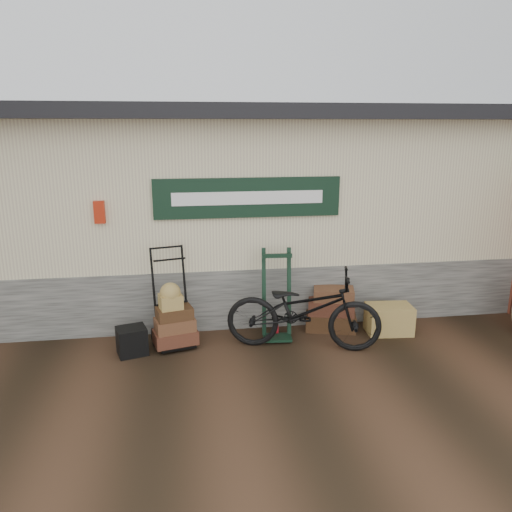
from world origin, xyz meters
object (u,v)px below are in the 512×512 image
at_px(black_trunk, 132,341).
at_px(suitcase_stack, 331,308).
at_px(bicycle, 304,306).
at_px(porter_trolley, 171,296).
at_px(wicker_hamper, 389,319).
at_px(green_barrow, 277,294).

bearing_deg(black_trunk, suitcase_stack, 8.71).
bearing_deg(suitcase_stack, bicycle, -134.21).
bearing_deg(bicycle, porter_trolley, 92.26).
distance_m(wicker_hamper, bicycle, 1.44).
bearing_deg(wicker_hamper, porter_trolley, 178.16).
height_order(green_barrow, black_trunk, green_barrow).
bearing_deg(suitcase_stack, porter_trolley, -175.79).
relative_size(suitcase_stack, bicycle, 0.35).
distance_m(wicker_hamper, black_trunk, 3.62).
bearing_deg(black_trunk, porter_trolley, 26.60).
xyz_separation_m(green_barrow, bicycle, (0.29, -0.40, -0.04)).
relative_size(porter_trolley, green_barrow, 1.07).
bearing_deg(bicycle, green_barrow, 50.84).
height_order(porter_trolley, suitcase_stack, porter_trolley).
relative_size(green_barrow, suitcase_stack, 1.77).
bearing_deg(porter_trolley, wicker_hamper, -15.70).
bearing_deg(bicycle, wicker_hamper, -61.74).
height_order(porter_trolley, wicker_hamper, porter_trolley).
relative_size(porter_trolley, bicycle, 0.66).
bearing_deg(suitcase_stack, black_trunk, -171.29).
distance_m(green_barrow, suitcase_stack, 0.92).
distance_m(suitcase_stack, bicycle, 0.85).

